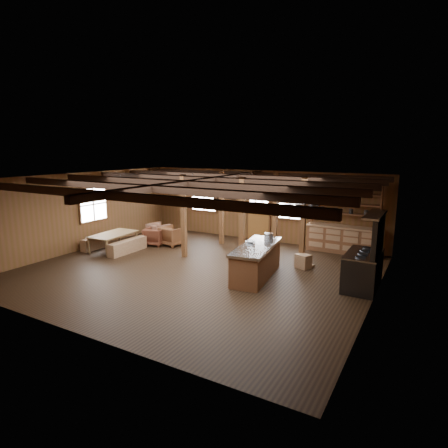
# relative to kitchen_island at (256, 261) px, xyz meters

# --- Properties ---
(room) EXTENTS (10.04, 9.04, 2.84)m
(room) POSITION_rel_kitchen_island_xyz_m (-1.80, -0.33, 0.92)
(room) COLOR black
(room) RESTS_ON ground
(ceiling_joists) EXTENTS (9.80, 8.82, 0.18)m
(ceiling_joists) POSITION_rel_kitchen_island_xyz_m (-1.80, -0.16, 2.20)
(ceiling_joists) COLOR black
(ceiling_joists) RESTS_ON ceiling
(timber_posts) EXTENTS (3.95, 2.35, 2.80)m
(timber_posts) POSITION_rel_kitchen_island_xyz_m (-1.28, 1.75, 0.92)
(timber_posts) COLOR #4F2D16
(timber_posts) RESTS_ON floor
(back_door) EXTENTS (1.02, 0.08, 2.15)m
(back_door) POSITION_rel_kitchen_island_xyz_m (-1.80, 4.12, 0.40)
(back_door) COLOR brown
(back_door) RESTS_ON floor
(window_back_left) EXTENTS (1.32, 0.06, 1.32)m
(window_back_left) POSITION_rel_kitchen_island_xyz_m (-4.40, 4.13, 1.12)
(window_back_left) COLOR white
(window_back_left) RESTS_ON wall_back
(window_back_right) EXTENTS (1.02, 0.06, 1.32)m
(window_back_right) POSITION_rel_kitchen_island_xyz_m (-0.50, 4.13, 1.12)
(window_back_right) COLOR white
(window_back_right) RESTS_ON wall_back
(window_left) EXTENTS (0.14, 1.24, 1.32)m
(window_left) POSITION_rel_kitchen_island_xyz_m (-6.76, 0.17, 1.12)
(window_left) COLOR white
(window_left) RESTS_ON wall_back
(notice_boards) EXTENTS (1.08, 0.03, 0.90)m
(notice_boards) POSITION_rel_kitchen_island_xyz_m (-3.30, 4.12, 1.16)
(notice_boards) COLOR white
(notice_boards) RESTS_ON wall_back
(back_counter) EXTENTS (2.55, 0.60, 2.45)m
(back_counter) POSITION_rel_kitchen_island_xyz_m (1.60, 3.87, 0.12)
(back_counter) COLOR #5C301B
(back_counter) RESTS_ON floor
(pendant_lamps) EXTENTS (1.86, 2.36, 0.66)m
(pendant_lamps) POSITION_rel_kitchen_island_xyz_m (-4.05, 0.67, 1.77)
(pendant_lamps) COLOR #2B2B2D
(pendant_lamps) RESTS_ON ceiling
(pot_rack) EXTENTS (0.40, 3.00, 0.46)m
(pot_rack) POSITION_rel_kitchen_island_xyz_m (1.40, -0.06, 1.79)
(pot_rack) COLOR #2B2B2D
(pot_rack) RESTS_ON ceiling
(kitchen_island) EXTENTS (1.21, 2.60, 1.20)m
(kitchen_island) POSITION_rel_kitchen_island_xyz_m (0.00, 0.00, 0.00)
(kitchen_island) COLOR #5C301B
(kitchen_island) RESTS_ON floor
(step_stool) EXTENTS (0.59, 0.52, 0.44)m
(step_stool) POSITION_rel_kitchen_island_xyz_m (0.92, 1.47, -0.26)
(step_stool) COLOR brown
(step_stool) RESTS_ON floor
(commercial_range) EXTENTS (0.84, 1.64, 2.02)m
(commercial_range) POSITION_rel_kitchen_island_xyz_m (2.85, 0.60, 0.17)
(commercial_range) COLOR #2B2B2D
(commercial_range) RESTS_ON floor
(dining_table) EXTENTS (1.09, 1.81, 0.62)m
(dining_table) POSITION_rel_kitchen_island_xyz_m (-5.70, 0.09, -0.17)
(dining_table) COLOR brown
(dining_table) RESTS_ON floor
(bench_wall) EXTENTS (0.30, 1.58, 0.43)m
(bench_wall) POSITION_rel_kitchen_island_xyz_m (-6.45, 0.09, -0.26)
(bench_wall) COLOR brown
(bench_wall) RESTS_ON floor
(bench_aisle) EXTENTS (0.31, 1.65, 0.45)m
(bench_aisle) POSITION_rel_kitchen_island_xyz_m (-5.05, 0.09, -0.25)
(bench_aisle) COLOR brown
(bench_aisle) RESTS_ON floor
(armchair_a) EXTENTS (0.87, 0.88, 0.66)m
(armchair_a) POSITION_rel_kitchen_island_xyz_m (-4.91, 1.40, -0.15)
(armchair_a) COLOR brown
(armchair_a) RESTS_ON floor
(armchair_b) EXTENTS (0.88, 0.90, 0.73)m
(armchair_b) POSITION_rel_kitchen_island_xyz_m (-4.30, 1.72, -0.11)
(armchair_b) COLOR brown
(armchair_b) RESTS_ON floor
(armchair_c) EXTENTS (0.89, 0.91, 0.68)m
(armchair_c) POSITION_rel_kitchen_island_xyz_m (-5.35, 2.16, -0.14)
(armchair_c) COLOR brown
(armchair_c) RESTS_ON floor
(counter_pot) EXTENTS (0.29, 0.29, 0.17)m
(counter_pot) POSITION_rel_kitchen_island_xyz_m (-0.01, 0.92, 0.55)
(counter_pot) COLOR silver
(counter_pot) RESTS_ON kitchen_island
(bowl) EXTENTS (0.26, 0.26, 0.06)m
(bowl) POSITION_rel_kitchen_island_xyz_m (-0.29, 0.18, 0.49)
(bowl) COLOR silver
(bowl) RESTS_ON kitchen_island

